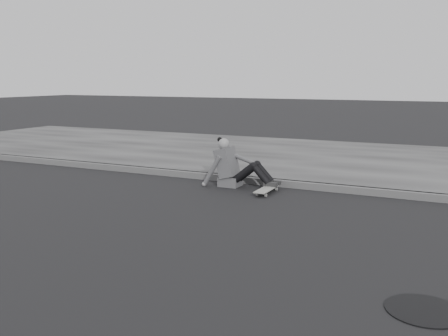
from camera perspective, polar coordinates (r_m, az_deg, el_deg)
The scene contains 6 objects.
ground at distance 6.49m, azimuth 3.96°, elevation -6.97°, with size 80.00×80.00×0.00m, color black.
curb at distance 8.85m, azimuth 10.08°, elevation -2.04°, with size 24.00×0.16×0.12m, color #4E4E4E.
sidewalk at distance 11.75m, azimuth 14.00°, elevation 0.82°, with size 24.00×6.00×0.12m, color #3D3D3D.
manhole at distance 4.64m, azimuth 21.90°, elevation -14.85°, with size 0.64×0.64×0.01m, color black.
skateboard at distance 8.46m, azimuth 4.95°, elevation -2.41°, with size 0.20×0.78×0.09m.
seated_woman at distance 8.90m, azimuth 1.10°, elevation 0.15°, with size 1.38×0.46×0.88m.
Camera 1 is at (2.24, -5.78, 1.92)m, focal length 40.00 mm.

